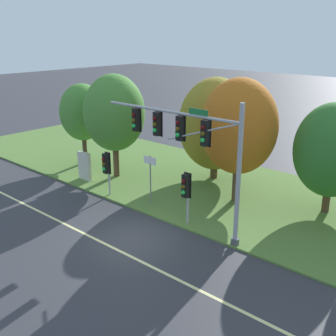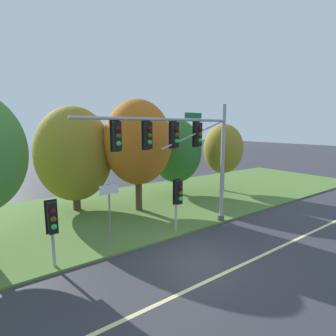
{
  "view_description": "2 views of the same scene",
  "coord_description": "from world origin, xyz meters",
  "px_view_note": "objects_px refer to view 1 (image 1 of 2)",
  "views": [
    {
      "loc": [
        13.77,
        -12.63,
        9.75
      ],
      "look_at": [
        -0.58,
        3.53,
        2.62
      ],
      "focal_mm": 45.0,
      "sensor_mm": 36.0,
      "label": 1
    },
    {
      "loc": [
        -6.85,
        -7.5,
        5.55
      ],
      "look_at": [
        1.56,
        4.23,
        3.29
      ],
      "focal_mm": 28.0,
      "sensor_mm": 36.0,
      "label": 2
    }
  ],
  "objects_px": {
    "tree_nearest_road": "(82,112)",
    "info_kiosk": "(85,166)",
    "route_sign_post": "(150,172)",
    "traffic_signal_mast": "(188,141)",
    "tree_left_of_mast": "(114,113)",
    "pedestrian_signal_further_along": "(106,165)",
    "tree_mid_verge": "(239,127)",
    "tree_tall_centre": "(332,150)",
    "pedestrian_signal_near_kerb": "(186,188)",
    "tree_behind_signpost": "(215,124)"
  },
  "relations": [
    {
      "from": "route_sign_post",
      "to": "tree_nearest_road",
      "type": "xyz_separation_m",
      "value": [
        -9.11,
        2.33,
        1.97
      ]
    },
    {
      "from": "tree_nearest_road",
      "to": "tree_tall_centre",
      "type": "height_order",
      "value": "tree_tall_centre"
    },
    {
      "from": "pedestrian_signal_near_kerb",
      "to": "route_sign_post",
      "type": "distance_m",
      "value": 3.5
    },
    {
      "from": "tree_nearest_road",
      "to": "tree_tall_centre",
      "type": "distance_m",
      "value": 17.59
    },
    {
      "from": "tree_tall_centre",
      "to": "pedestrian_signal_further_along",
      "type": "bearing_deg",
      "value": -149.18
    },
    {
      "from": "tree_nearest_road",
      "to": "info_kiosk",
      "type": "xyz_separation_m",
      "value": [
        3.05,
        -2.4,
        -2.91
      ]
    },
    {
      "from": "route_sign_post",
      "to": "tree_tall_centre",
      "type": "xyz_separation_m",
      "value": [
        8.18,
        5.54,
        1.65
      ]
    },
    {
      "from": "tree_nearest_road",
      "to": "info_kiosk",
      "type": "bearing_deg",
      "value": -38.14
    },
    {
      "from": "pedestrian_signal_further_along",
      "to": "tree_behind_signpost",
      "type": "relative_size",
      "value": 0.4
    },
    {
      "from": "traffic_signal_mast",
      "to": "tree_left_of_mast",
      "type": "bearing_deg",
      "value": 161.64
    },
    {
      "from": "pedestrian_signal_further_along",
      "to": "info_kiosk",
      "type": "xyz_separation_m",
      "value": [
        -3.34,
        0.89,
        -0.97
      ]
    },
    {
      "from": "tree_nearest_road",
      "to": "tree_behind_signpost",
      "type": "distance_m",
      "value": 10.03
    },
    {
      "from": "route_sign_post",
      "to": "tree_behind_signpost",
      "type": "relative_size",
      "value": 0.42
    },
    {
      "from": "pedestrian_signal_near_kerb",
      "to": "tree_tall_centre",
      "type": "distance_m",
      "value": 8.17
    },
    {
      "from": "route_sign_post",
      "to": "tree_tall_centre",
      "type": "bearing_deg",
      "value": 34.12
    },
    {
      "from": "traffic_signal_mast",
      "to": "info_kiosk",
      "type": "xyz_separation_m",
      "value": [
        -9.65,
        0.96,
        -3.61
      ]
    },
    {
      "from": "tree_tall_centre",
      "to": "info_kiosk",
      "type": "xyz_separation_m",
      "value": [
        -14.23,
        -5.61,
        -2.59
      ]
    },
    {
      "from": "pedestrian_signal_near_kerb",
      "to": "info_kiosk",
      "type": "distance_m",
      "value": 9.54
    },
    {
      "from": "tree_nearest_road",
      "to": "tree_mid_verge",
      "type": "height_order",
      "value": "tree_mid_verge"
    },
    {
      "from": "tree_nearest_road",
      "to": "info_kiosk",
      "type": "distance_m",
      "value": 4.85
    },
    {
      "from": "tree_nearest_road",
      "to": "tree_mid_verge",
      "type": "distance_m",
      "value": 12.74
    },
    {
      "from": "tree_nearest_road",
      "to": "tree_left_of_mast",
      "type": "relative_size",
      "value": 0.86
    },
    {
      "from": "tree_behind_signpost",
      "to": "tree_tall_centre",
      "type": "bearing_deg",
      "value": -3.4
    },
    {
      "from": "tree_behind_signpost",
      "to": "info_kiosk",
      "type": "bearing_deg",
      "value": -135.9
    },
    {
      "from": "pedestrian_signal_near_kerb",
      "to": "traffic_signal_mast",
      "type": "bearing_deg",
      "value": -32.22
    },
    {
      "from": "traffic_signal_mast",
      "to": "tree_mid_verge",
      "type": "height_order",
      "value": "tree_mid_verge"
    },
    {
      "from": "pedestrian_signal_further_along",
      "to": "tree_mid_verge",
      "type": "distance_m",
      "value": 8.13
    },
    {
      "from": "traffic_signal_mast",
      "to": "tree_nearest_road",
      "type": "xyz_separation_m",
      "value": [
        -12.7,
        3.35,
        -0.7
      ]
    },
    {
      "from": "tree_nearest_road",
      "to": "info_kiosk",
      "type": "height_order",
      "value": "tree_nearest_road"
    },
    {
      "from": "tree_nearest_road",
      "to": "tree_tall_centre",
      "type": "relative_size",
      "value": 0.98
    },
    {
      "from": "tree_tall_centre",
      "to": "tree_mid_verge",
      "type": "bearing_deg",
      "value": -156.71
    },
    {
      "from": "pedestrian_signal_near_kerb",
      "to": "tree_nearest_road",
      "type": "relative_size",
      "value": 0.47
    },
    {
      "from": "route_sign_post",
      "to": "pedestrian_signal_near_kerb",
      "type": "bearing_deg",
      "value": -14.86
    },
    {
      "from": "pedestrian_signal_near_kerb",
      "to": "pedestrian_signal_further_along",
      "type": "xyz_separation_m",
      "value": [
        -6.1,
        -0.06,
        -0.07
      ]
    },
    {
      "from": "tree_nearest_road",
      "to": "tree_mid_verge",
      "type": "bearing_deg",
      "value": 5.52
    },
    {
      "from": "tree_behind_signpost",
      "to": "tree_mid_verge",
      "type": "xyz_separation_m",
      "value": [
        3.34,
        -2.46,
        0.74
      ]
    },
    {
      "from": "pedestrian_signal_near_kerb",
      "to": "info_kiosk",
      "type": "xyz_separation_m",
      "value": [
        -9.44,
        0.83,
        -1.04
      ]
    },
    {
      "from": "pedestrian_signal_further_along",
      "to": "tree_mid_verge",
      "type": "relative_size",
      "value": 0.38
    },
    {
      "from": "tree_tall_centre",
      "to": "route_sign_post",
      "type": "bearing_deg",
      "value": -145.88
    },
    {
      "from": "pedestrian_signal_further_along",
      "to": "tree_tall_centre",
      "type": "relative_size",
      "value": 0.45
    },
    {
      "from": "pedestrian_signal_near_kerb",
      "to": "tree_behind_signpost",
      "type": "distance_m",
      "value": 7.8
    },
    {
      "from": "pedestrian_signal_further_along",
      "to": "info_kiosk",
      "type": "height_order",
      "value": "pedestrian_signal_further_along"
    },
    {
      "from": "tree_nearest_road",
      "to": "tree_mid_verge",
      "type": "xyz_separation_m",
      "value": [
        12.66,
        1.22,
        0.61
      ]
    },
    {
      "from": "pedestrian_signal_near_kerb",
      "to": "tree_left_of_mast",
      "type": "distance_m",
      "value": 9.15
    },
    {
      "from": "traffic_signal_mast",
      "to": "tree_behind_signpost",
      "type": "distance_m",
      "value": 7.85
    },
    {
      "from": "pedestrian_signal_further_along",
      "to": "tree_mid_verge",
      "type": "xyz_separation_m",
      "value": [
        6.27,
        4.51,
        2.55
      ]
    },
    {
      "from": "tree_behind_signpost",
      "to": "tree_tall_centre",
      "type": "xyz_separation_m",
      "value": [
        7.96,
        -0.47,
        -0.19
      ]
    },
    {
      "from": "route_sign_post",
      "to": "tree_behind_signpost",
      "type": "bearing_deg",
      "value": 87.93
    },
    {
      "from": "pedestrian_signal_further_along",
      "to": "tree_tall_centre",
      "type": "height_order",
      "value": "tree_tall_centre"
    },
    {
      "from": "route_sign_post",
      "to": "tree_tall_centre",
      "type": "distance_m",
      "value": 10.01
    }
  ]
}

